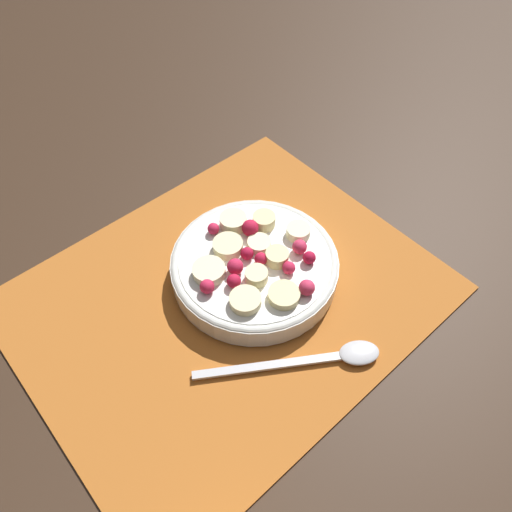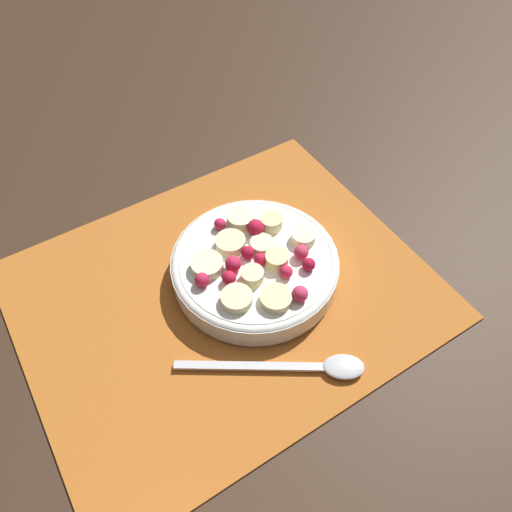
% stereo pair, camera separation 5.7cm
% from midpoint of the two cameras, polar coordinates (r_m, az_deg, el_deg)
% --- Properties ---
extents(ground_plane, '(3.00, 3.00, 0.00)m').
position_cam_midpoint_polar(ground_plane, '(0.59, -0.83, -4.33)').
color(ground_plane, '#382619').
extents(placemat, '(0.46, 0.38, 0.01)m').
position_cam_midpoint_polar(placemat, '(0.59, -0.83, -4.17)').
color(placemat, '#B26023').
rests_on(placemat, ground_plane).
extents(fruit_bowl, '(0.20, 0.20, 0.05)m').
position_cam_midpoint_polar(fruit_bowl, '(0.59, 2.76, -1.27)').
color(fruit_bowl, silver).
rests_on(fruit_bowl, placemat).
extents(spoon, '(0.18, 0.13, 0.01)m').
position_cam_midpoint_polar(spoon, '(0.54, 9.24, -12.58)').
color(spoon, silver).
rests_on(spoon, placemat).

